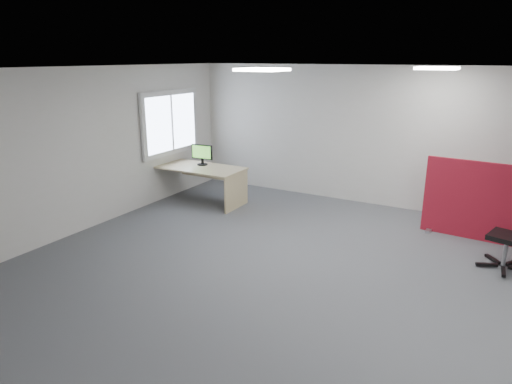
% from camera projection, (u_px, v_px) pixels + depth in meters
% --- Properties ---
extents(floor, '(9.00, 9.00, 0.00)m').
position_uv_depth(floor, '(344.00, 283.00, 5.97)').
color(floor, '#55585D').
rests_on(floor, ground).
extents(ceiling, '(9.00, 7.00, 0.02)m').
position_uv_depth(ceiling, '(357.00, 70.00, 5.20)').
color(ceiling, white).
rests_on(ceiling, wall_back).
extents(wall_back, '(9.00, 0.02, 2.70)m').
position_uv_depth(wall_back, '(409.00, 140.00, 8.51)').
color(wall_back, silver).
rests_on(wall_back, floor).
extents(wall_front, '(9.00, 0.02, 2.70)m').
position_uv_depth(wall_front, '(159.00, 323.00, 2.66)').
color(wall_front, silver).
rests_on(wall_front, floor).
extents(wall_left, '(0.02, 7.00, 2.70)m').
position_uv_depth(wall_left, '(92.00, 149.00, 7.70)').
color(wall_left, silver).
rests_on(wall_left, floor).
extents(window, '(0.06, 1.70, 1.30)m').
position_uv_depth(window, '(171.00, 123.00, 9.28)').
color(window, white).
rests_on(window, wall_left).
extents(ceiling_lights, '(4.10, 4.10, 0.04)m').
position_uv_depth(ceiling_lights, '(399.00, 71.00, 5.61)').
color(ceiling_lights, white).
rests_on(ceiling_lights, ceiling).
extents(red_divider, '(1.71, 0.30, 1.28)m').
position_uv_depth(red_divider, '(480.00, 202.00, 7.22)').
color(red_divider, maroon).
rests_on(red_divider, floor).
extents(second_desk, '(1.76, 0.88, 0.73)m').
position_uv_depth(second_desk, '(201.00, 175.00, 9.17)').
color(second_desk, tan).
rests_on(second_desk, floor).
extents(monitor_second, '(0.46, 0.21, 0.42)m').
position_uv_depth(monitor_second, '(202.00, 154.00, 9.20)').
color(monitor_second, black).
rests_on(monitor_second, second_desk).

